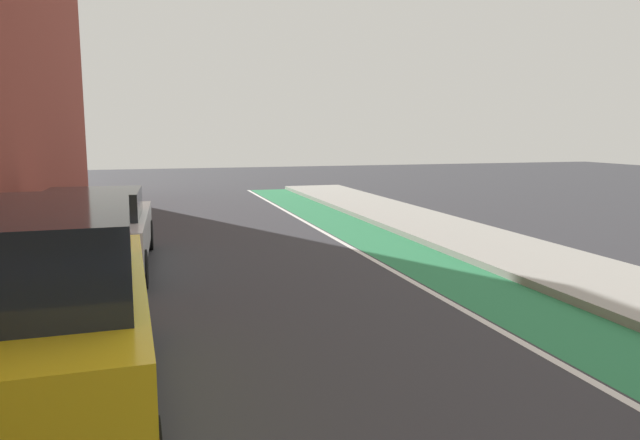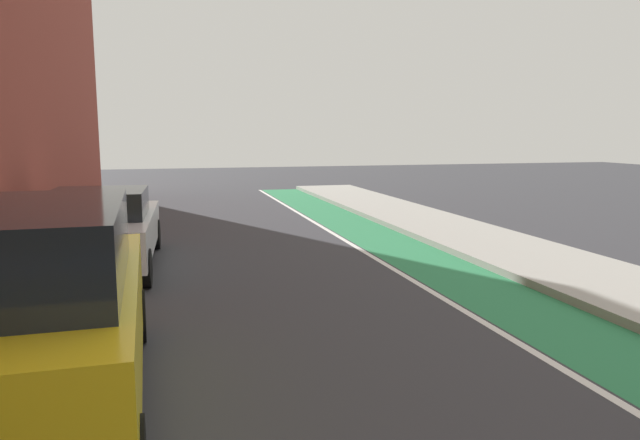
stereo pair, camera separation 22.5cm
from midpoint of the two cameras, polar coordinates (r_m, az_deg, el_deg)
ground_plane at (r=8.78m, az=-3.05°, el=-8.70°), size 71.03×71.03×0.00m
bike_lane_paint at (r=11.70m, az=10.36°, el=-4.44°), size 1.60×32.28×0.00m
lane_divider_stripe at (r=11.33m, az=6.28°, el=-4.77°), size 0.12×32.28×0.00m
sidewalk_right at (r=12.76m, az=18.80°, el=-3.37°), size 2.58×32.28×0.14m
parked_suv_yellow_cab at (r=5.88m, az=-26.65°, el=-8.00°), size 2.01×4.58×1.98m
parked_sedan_white at (r=11.92m, az=-21.50°, el=-0.81°), size 2.15×4.56×1.53m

